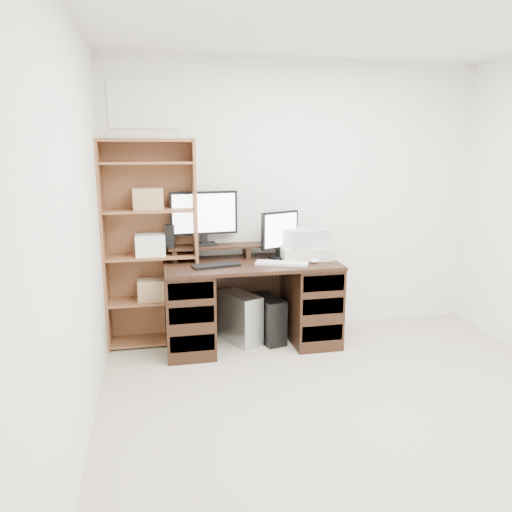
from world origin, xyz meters
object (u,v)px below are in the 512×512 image
object	(u,v)px
printer	(305,252)
bookshelf	(150,242)
monitor_wide	(204,215)
tower_black	(269,319)
desk	(251,302)
tower_silver	(240,318)
monitor_small	(280,233)

from	to	relation	value
printer	bookshelf	distance (m)	1.37
monitor_wide	tower_black	world-z (taller)	monitor_wide
bookshelf	monitor_wide	bearing A→B (deg)	5.22
desk	tower_silver	distance (m)	0.20
desk	printer	distance (m)	0.66
printer	tower_black	world-z (taller)	printer
monitor_wide	monitor_small	bearing A→B (deg)	-17.13
monitor_wide	bookshelf	size ratio (longest dim) A/B	0.34
printer	tower_silver	world-z (taller)	printer
desk	tower_black	bearing A→B (deg)	13.16
monitor_small	bookshelf	distance (m)	1.14
printer	tower_silver	xyz separation A→B (m)	(-0.60, 0.02, -0.58)
tower_black	tower_silver	bearing A→B (deg)	160.83
desk	bookshelf	distance (m)	1.02
printer	monitor_small	bearing A→B (deg)	166.97
tower_silver	tower_black	distance (m)	0.26
printer	bookshelf	bearing A→B (deg)	175.70
tower_black	bookshelf	size ratio (longest dim) A/B	0.24
monitor_small	bookshelf	world-z (taller)	bookshelf
tower_silver	tower_black	size ratio (longest dim) A/B	1.03
tower_silver	bookshelf	xyz separation A→B (m)	(-0.76, 0.14, 0.69)
tower_silver	bookshelf	distance (m)	1.04
desk	printer	size ratio (longest dim) A/B	3.40
printer	tower_silver	distance (m)	0.83
printer	bookshelf	size ratio (longest dim) A/B	0.25
monitor_small	bookshelf	size ratio (longest dim) A/B	0.23
bookshelf	tower_silver	bearing A→B (deg)	-10.68
desk	monitor_wide	bearing A→B (deg)	145.62
desk	tower_silver	world-z (taller)	desk
monitor_wide	monitor_small	distance (m)	0.69
printer	tower_black	size ratio (longest dim) A/B	1.01
tower_black	monitor_wide	bearing A→B (deg)	145.70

